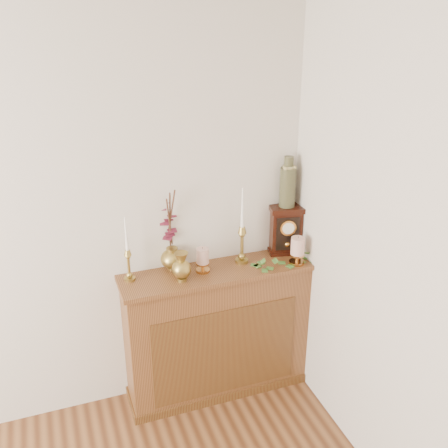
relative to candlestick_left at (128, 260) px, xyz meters
name	(u,v)px	position (x,y,z in m)	size (l,w,h in m)	color
console_shelf	(218,335)	(0.54, -0.06, -0.63)	(1.24, 0.34, 0.93)	brown
candlestick_left	(128,260)	(0.00, 0.00, 0.00)	(0.07, 0.07, 0.41)	#AF9446
candlestick_center	(242,239)	(0.72, -0.02, 0.03)	(0.08, 0.08, 0.51)	#AF9446
bud_vase	(182,267)	(0.29, -0.12, -0.04)	(0.12, 0.12, 0.19)	#AF9446
ginger_jar	(169,231)	(0.28, 0.09, 0.11)	(0.22, 0.24, 0.54)	#AF9446
pillar_candle_left	(203,259)	(0.45, -0.05, -0.05)	(0.09, 0.09, 0.17)	#B57E3F
pillar_candle_right	(298,249)	(1.05, -0.15, -0.03)	(0.10, 0.10, 0.19)	#B57E3F
ivy_garland	(287,263)	(0.98, -0.15, -0.12)	(0.39, 0.17, 0.08)	#42752C
mantel_clock	(285,230)	(1.05, 0.03, 0.03)	(0.25, 0.20, 0.33)	black
ceramic_vase	(288,184)	(1.05, 0.03, 0.34)	(0.10, 0.10, 0.33)	#193228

